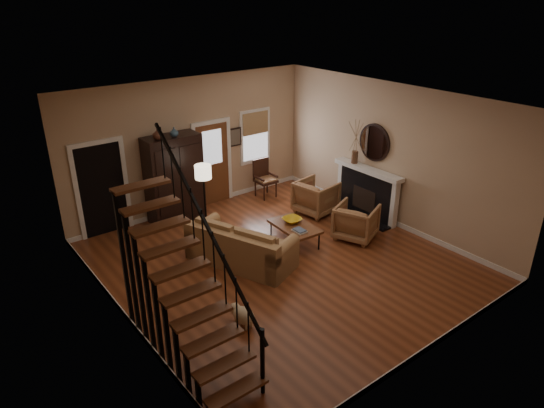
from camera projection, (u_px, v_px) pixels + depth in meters
room at (214, 174)px, 10.40m from camera, size 7.00×7.33×3.30m
staircase at (184, 264)px, 6.83m from camera, size 0.94×2.80×3.20m
fireplace at (368, 187)px, 11.78m from camera, size 0.33×1.95×2.30m
armoire at (174, 179)px, 11.43m from camera, size 1.30×0.60×2.10m
vase_a at (158, 134)px, 10.69m from camera, size 0.24×0.24×0.25m
vase_b at (174, 132)px, 10.92m from camera, size 0.20×0.20×0.21m
sofa at (241, 245)px, 9.82m from camera, size 1.68×2.37×0.81m
coffee_table at (294, 234)px, 10.62m from camera, size 0.76×1.22×0.45m
bowl at (292, 220)px, 10.65m from camera, size 0.40×0.40×0.10m
books at (299, 230)px, 10.24m from camera, size 0.22×0.30×0.06m
armchair_left at (356, 222)px, 10.81m from camera, size 1.14×1.12×0.79m
armchair_right at (316, 197)px, 12.04m from camera, size 1.04×1.02×0.84m
floor_lamp at (205, 199)px, 10.94m from camera, size 0.43×0.43×1.62m
side_chair at (266, 179)px, 12.93m from camera, size 0.54×0.54×1.02m
dog at (244, 317)px, 8.04m from camera, size 0.36×0.52×0.35m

